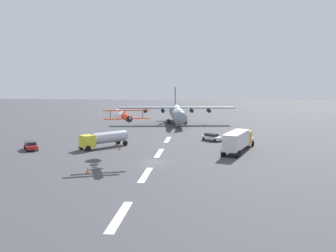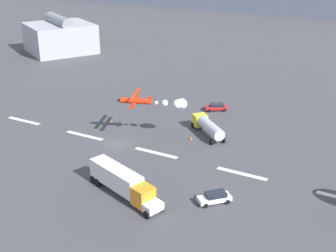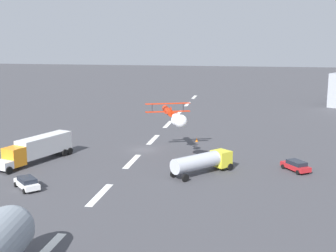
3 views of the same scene
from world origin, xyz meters
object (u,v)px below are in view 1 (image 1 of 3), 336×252
Objects in this scene: stunt_biplane_red at (122,116)px; traffic_cone_near at (87,170)px; cargo_transport_plane at (177,113)px; semi_truck_orange at (238,140)px; followme_car_yellow at (212,137)px; traffic_cone_far at (120,147)px; airport_staff_sedan at (31,145)px; fuel_tanker_truck at (104,138)px.

stunt_biplane_red is 14.35m from traffic_cone_near.
cargo_transport_plane is 44.49m from semi_truck_orange.
followme_car_yellow is 20.95m from traffic_cone_far.
semi_truck_orange reaches higher than traffic_cone_far.
semi_truck_orange is 21.60m from traffic_cone_far.
semi_truck_orange is at bearing -161.89° from cargo_transport_plane.
followme_car_yellow is at bearing -67.37° from airport_staff_sedan.
semi_truck_orange is 12.91m from followme_car_yellow.
cargo_transport_plane is 7.20× the size of airport_staff_sedan.
stunt_biplane_red is 21.05m from semi_truck_orange.
fuel_tanker_truck is 19.72m from traffic_cone_near.
fuel_tanker_truck is (6.69, 5.05, -4.96)m from stunt_biplane_red.
followme_car_yellow and airport_staff_sedan have the same top height.
semi_truck_orange reaches higher than followme_car_yellow.
cargo_transport_plane is 2.53× the size of semi_truck_orange.
stunt_biplane_red is at bearing -8.60° from traffic_cone_near.
stunt_biplane_red reaches higher than traffic_cone_far.
followme_car_yellow is (16.96, -15.61, -5.90)m from stunt_biplane_red.
cargo_transport_plane is 2.91× the size of stunt_biplane_red.
traffic_cone_far is at bearing -1.12° from traffic_cone_near.
followme_car_yellow is at bearing -42.64° from stunt_biplane_red.
cargo_transport_plane is 60.48m from traffic_cone_near.
semi_truck_orange reaches higher than traffic_cone_near.
cargo_transport_plane reaches higher than traffic_cone_near.
stunt_biplane_red is 23.79m from followme_car_yellow.
stunt_biplane_red reaches higher than followme_car_yellow.
airport_staff_sedan reaches higher than traffic_cone_near.
followme_car_yellow reaches higher than traffic_cone_near.
stunt_biplane_red reaches higher than traffic_cone_near.
stunt_biplane_red is at bearing 137.36° from followme_car_yellow.
stunt_biplane_red is 2.63× the size of followme_car_yellow.
fuel_tanker_truck is 4.10m from traffic_cone_far.
followme_car_yellow is (-30.18, -9.48, -2.52)m from cargo_transport_plane.
airport_staff_sedan is 6.41× the size of traffic_cone_far.
traffic_cone_far is (17.72, -0.35, 0.00)m from traffic_cone_near.
traffic_cone_near is at bearing -170.87° from fuel_tanker_truck.
cargo_transport_plane is 3.94× the size of fuel_tanker_truck.
fuel_tanker_truck reaches higher than followme_car_yellow.
fuel_tanker_truck is at bearing 116.43° from followme_car_yellow.
traffic_cone_far is (1.94, -16.15, -0.44)m from airport_staff_sedan.
fuel_tanker_truck is 11.72× the size of traffic_cone_far.
traffic_cone_near is at bearing 171.40° from stunt_biplane_red.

